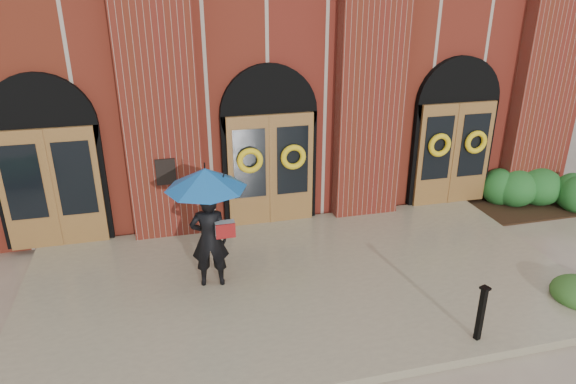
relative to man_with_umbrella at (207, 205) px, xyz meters
name	(u,v)px	position (x,y,z in m)	size (l,w,h in m)	color
ground	(304,291)	(1.61, -0.44, -1.71)	(90.00, 90.00, 0.00)	gray
landing	(302,283)	(1.61, -0.29, -1.64)	(10.00, 5.30, 0.15)	gray
church_building	(228,41)	(1.61, 8.34, 1.79)	(16.20, 12.53, 7.00)	#5F1C14
man_with_umbrella	(207,205)	(0.00, 0.00, 0.00)	(1.56, 1.56, 2.24)	black
metal_post	(481,312)	(3.79, -2.58, -1.07)	(0.15, 0.15, 0.94)	black
hedge_wall_right	(530,192)	(8.04, 1.76, -1.28)	(3.36, 1.34, 0.86)	#1D541F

